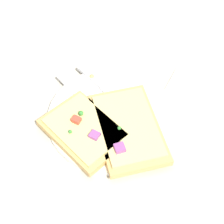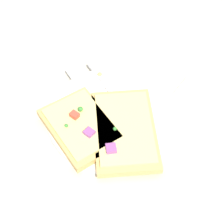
{
  "view_description": "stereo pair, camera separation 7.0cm",
  "coord_description": "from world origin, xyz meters",
  "views": [
    {
      "loc": [
        0.19,
        -0.38,
        0.58
      ],
      "look_at": [
        0.0,
        0.0,
        0.02
      ],
      "focal_mm": 60.0,
      "sensor_mm": 36.0,
      "label": 1
    },
    {
      "loc": [
        0.25,
        -0.34,
        0.58
      ],
      "look_at": [
        0.0,
        0.0,
        0.02
      ],
      "focal_mm": 60.0,
      "sensor_mm": 36.0,
      "label": 2
    }
  ],
  "objects": [
    {
      "name": "ground_plane",
      "position": [
        0.0,
        0.0,
        0.0
      ],
      "size": [
        4.0,
        4.0,
        0.0
      ],
      "primitive_type": "plane",
      "color": "#BCB29E"
    },
    {
      "name": "pizza_slice_main",
      "position": [
        0.04,
        -0.02,
        0.02
      ],
      "size": [
        0.2,
        0.21,
        0.03
      ],
      "rotation": [
        0.0,
        0.0,
        5.43
      ],
      "color": "tan",
      "rests_on": "plate"
    },
    {
      "name": "crumb_scatter",
      "position": [
        -0.03,
        0.04,
        0.02
      ],
      "size": [
        0.12,
        0.06,
        0.01
      ],
      "color": "tan",
      "rests_on": "plate"
    },
    {
      "name": "plate",
      "position": [
        0.0,
        0.0,
        0.01
      ],
      "size": [
        0.25,
        0.25,
        0.01
      ],
      "color": "silver",
      "rests_on": "ground"
    },
    {
      "name": "fork",
      "position": [
        -0.03,
        -0.01,
        0.01
      ],
      "size": [
        0.21,
        0.11,
        0.01
      ],
      "rotation": [
        0.0,
        0.0,
        5.87
      ],
      "color": "silver",
      "rests_on": "plate"
    },
    {
      "name": "napkin",
      "position": [
        0.14,
        0.13,
        0.0
      ],
      "size": [
        0.16,
        0.1,
        0.01
      ],
      "color": "white",
      "rests_on": "ground"
    },
    {
      "name": "pizza_slice_corner",
      "position": [
        -0.03,
        -0.06,
        0.02
      ],
      "size": [
        0.18,
        0.15,
        0.03
      ],
      "rotation": [
        0.0,
        0.0,
        2.79
      ],
      "color": "tan",
      "rests_on": "plate"
    },
    {
      "name": "knife",
      "position": [
        -0.04,
        0.05,
        0.01
      ],
      "size": [
        0.19,
        0.09,
        0.01
      ],
      "rotation": [
        0.0,
        0.0,
        5.91
      ],
      "color": "silver",
      "rests_on": "plate"
    }
  ]
}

